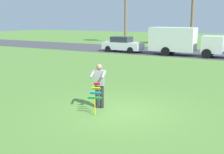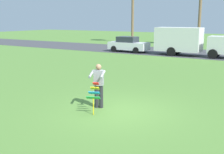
{
  "view_description": "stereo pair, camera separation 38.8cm",
  "coord_description": "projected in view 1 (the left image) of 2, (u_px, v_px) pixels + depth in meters",
  "views": [
    {
      "loc": [
        4.74,
        -9.12,
        3.43
      ],
      "look_at": [
        -0.89,
        0.99,
        1.05
      ],
      "focal_mm": 45.63,
      "sensor_mm": 36.0,
      "label": 1
    },
    {
      "loc": [
        5.07,
        -8.93,
        3.43
      ],
      "look_at": [
        -0.89,
        0.99,
        1.05
      ],
      "focal_mm": 45.63,
      "sensor_mm": 36.0,
      "label": 2
    }
  ],
  "objects": [
    {
      "name": "person_kite_flyer",
      "position": [
        99.0,
        84.0,
        10.96
      ],
      "size": [
        0.69,
        0.76,
        1.73
      ],
      "color": "#26262B",
      "rests_on": "ground"
    },
    {
      "name": "parked_car_white",
      "position": [
        123.0,
        45.0,
        29.73
      ],
      "size": [
        4.24,
        1.91,
        1.6
      ],
      "color": "white",
      "rests_on": "ground"
    },
    {
      "name": "parked_truck_white_box",
      "position": [
        181.0,
        41.0,
        26.66
      ],
      "size": [
        6.73,
        2.19,
        2.62
      ],
      "color": "silver",
      "rests_on": "ground"
    },
    {
      "name": "road_strip",
      "position": [
        214.0,
        54.0,
        27.75
      ],
      "size": [
        120.0,
        8.0,
        0.01
      ],
      "primitive_type": "cube",
      "color": "#424247",
      "rests_on": "ground"
    },
    {
      "name": "kite_held",
      "position": [
        96.0,
        94.0,
        10.35
      ],
      "size": [
        0.58,
        0.72,
        1.11
      ],
      "color": "red",
      "rests_on": "ground"
    },
    {
      "name": "ground_plane",
      "position": [
        120.0,
        111.0,
        10.76
      ],
      "size": [
        120.0,
        120.0,
        0.0
      ],
      "primitive_type": "plane",
      "color": "#568438"
    }
  ]
}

